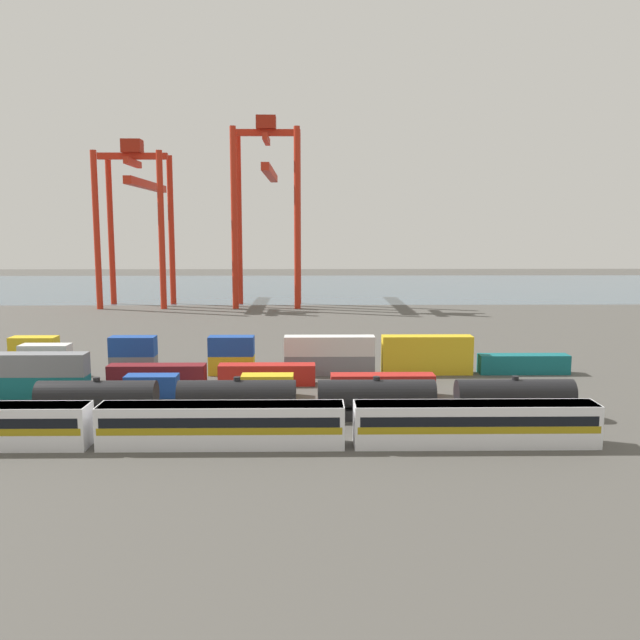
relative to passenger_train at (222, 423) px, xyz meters
name	(u,v)px	position (x,y,z in m)	size (l,w,h in m)	color
ground_plane	(241,339)	(-4.38, 58.89, -2.14)	(420.00, 420.00, 0.00)	#4C4944
harbour_water	(274,287)	(-4.38, 166.88, -2.14)	(400.00, 110.00, 0.01)	#475B6B
passenger_train	(222,423)	(0.00, 0.00, 0.00)	(67.53, 3.14, 3.90)	silver
freight_tank_row	(307,399)	(7.58, 8.63, -0.05)	(54.90, 2.96, 4.42)	#232326
shipping_container_2	(36,386)	(-23.96, 17.84, -0.84)	(12.10, 2.44, 2.60)	#146066
shipping_container_3	(34,364)	(-23.96, 17.84, 1.76)	(12.10, 2.44, 2.60)	slate
shipping_container_4	(152,386)	(-10.52, 17.84, -0.84)	(6.04, 2.44, 2.60)	#1C4299
shipping_container_5	(267,386)	(2.93, 17.84, -0.84)	(6.04, 2.44, 2.60)	gold
shipping_container_6	(382,385)	(16.37, 17.84, -0.84)	(12.10, 2.44, 2.60)	#AD211C
shipping_container_8	(47,375)	(-25.06, 23.80, -0.84)	(6.04, 2.44, 2.60)	#146066
shipping_container_9	(45,355)	(-25.06, 23.80, 1.76)	(6.04, 2.44, 2.60)	silver
shipping_container_10	(157,375)	(-11.28, 23.80, -0.84)	(12.10, 2.44, 2.60)	maroon
shipping_container_11	(267,374)	(2.50, 23.80, -0.84)	(12.10, 2.44, 2.60)	#AD211C
shipping_container_13	(35,365)	(-28.94, 29.76, -0.84)	(6.04, 2.44, 2.60)	#197538
shipping_container_14	(34,346)	(-28.94, 29.76, 1.76)	(6.04, 2.44, 2.60)	gold
shipping_container_15	(134,365)	(-15.79, 29.76, -0.84)	(6.04, 2.44, 2.60)	slate
shipping_container_16	(133,346)	(-15.79, 29.76, 1.76)	(6.04, 2.44, 2.60)	#1C4299
shipping_container_17	(232,365)	(-2.65, 29.76, -0.84)	(6.04, 2.44, 2.60)	gold
shipping_container_18	(231,346)	(-2.65, 29.76, 1.76)	(6.04, 2.44, 2.60)	#1C4299
shipping_container_19	(329,365)	(10.50, 29.76, -0.84)	(12.10, 2.44, 2.60)	slate
shipping_container_20	(329,346)	(10.50, 29.76, 1.76)	(12.10, 2.44, 2.60)	silver
shipping_container_21	(427,364)	(23.65, 29.76, -0.84)	(12.10, 2.44, 2.60)	gold
shipping_container_22	(427,345)	(23.65, 29.76, 1.76)	(12.10, 2.44, 2.60)	gold
shipping_container_23	(523,364)	(36.80, 29.76, -0.84)	(12.10, 2.44, 2.60)	#146066
gantry_crane_west	(138,204)	(-35.96, 113.31, 23.71)	(17.26, 39.74, 41.36)	red
gantry_crane_central	(268,192)	(-2.86, 113.32, 26.64)	(16.88, 40.90, 47.06)	red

